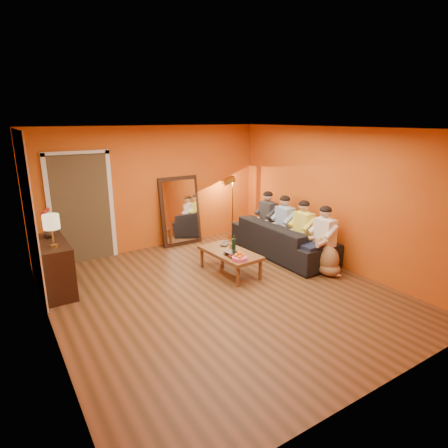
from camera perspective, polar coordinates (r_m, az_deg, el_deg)
room_shell at (r=6.02m, az=-2.15°, el=1.97°), size 5.00×5.50×2.60m
white_accent at (r=6.61m, az=-27.62°, el=1.40°), size 0.02×1.90×2.58m
doorway_recess at (r=7.84m, az=-21.04°, el=2.30°), size 1.06×0.30×2.10m
door_jamb_left at (r=7.64m, az=-25.02°, el=1.53°), size 0.08×0.06×2.20m
door_jamb_right at (r=7.85m, az=-16.80°, el=2.71°), size 0.08×0.06×2.20m
door_header at (r=7.56m, az=-21.66°, el=10.03°), size 1.22×0.06×0.08m
mirror_frame at (r=8.34m, az=-6.70°, el=2.00°), size 0.92×0.27×1.51m
mirror_glass at (r=8.31m, az=-6.58°, el=1.94°), size 0.78×0.21×1.35m
sideboard at (r=6.69m, az=-24.41°, el=-5.93°), size 0.44×1.18×0.85m
table_lamp at (r=6.20m, az=-24.70°, el=-0.98°), size 0.24×0.24×0.51m
sofa at (r=7.80m, az=8.89°, el=-2.23°), size 2.39×0.93×0.70m
coffee_table at (r=6.86m, az=0.90°, el=-5.84°), size 0.70×1.26×0.42m
floor_lamp at (r=8.70m, az=1.31°, el=2.41°), size 0.35×0.30×1.44m
dog at (r=7.02m, az=15.49°, el=-4.73°), size 0.50×0.66×0.69m
person_far_left at (r=7.13m, az=15.05°, el=-2.12°), size 0.70×0.44×1.22m
person_mid_left at (r=7.49m, az=11.98°, el=-1.04°), size 0.70×0.44×1.22m
person_mid_right at (r=7.88m, az=9.21°, el=-0.07°), size 0.70×0.44×1.22m
person_far_right at (r=8.28m, az=6.70°, el=0.81°), size 0.70×0.44×1.22m
fruit_bowl at (r=6.35m, az=2.40°, el=-4.85°), size 0.26×0.26×0.16m
wine_bottle at (r=6.72m, az=1.51°, el=-2.99°), size 0.07×0.07×0.31m
tumbler at (r=6.92m, az=1.20°, el=-3.31°), size 0.11×0.11×0.10m
laptop at (r=7.15m, az=0.58°, el=-3.01°), size 0.39×0.37×0.03m
book_lower at (r=6.53m, az=0.55°, el=-4.89°), size 0.22×0.27×0.02m
book_mid at (r=6.53m, az=0.58°, el=-4.67°), size 0.26×0.31×0.02m
book_upper at (r=6.51m, az=0.60°, el=-4.56°), size 0.22×0.27×0.02m
vase at (r=6.77m, az=-25.22°, el=-1.20°), size 0.16×0.16×0.17m
flowers at (r=6.70m, az=-25.51°, el=1.17°), size 0.17×0.17×0.51m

